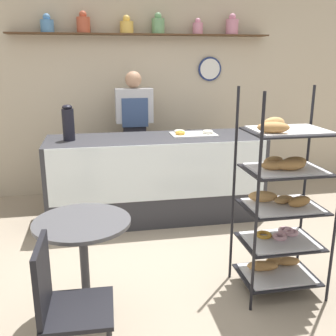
{
  "coord_description": "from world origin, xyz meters",
  "views": [
    {
      "loc": [
        -0.66,
        -3.05,
        1.8
      ],
      "look_at": [
        0.0,
        0.42,
        0.8
      ],
      "focal_mm": 42.0,
      "sensor_mm": 36.0,
      "label": 1
    }
  ],
  "objects_px": {
    "person_worker": "(135,132)",
    "cafe_table": "(83,246)",
    "donut_tray_counter": "(192,133)",
    "pastry_rack": "(280,205)",
    "coffee_carafe": "(68,123)",
    "cafe_chair": "(62,299)"
  },
  "relations": [
    {
      "from": "pastry_rack",
      "to": "cafe_table",
      "type": "xyz_separation_m",
      "value": [
        -1.48,
        -0.09,
        -0.16
      ]
    },
    {
      "from": "coffee_carafe",
      "to": "person_worker",
      "type": "bearing_deg",
      "value": 40.47
    },
    {
      "from": "pastry_rack",
      "to": "person_worker",
      "type": "relative_size",
      "value": 0.97
    },
    {
      "from": "person_worker",
      "to": "donut_tray_counter",
      "type": "xyz_separation_m",
      "value": [
        0.6,
        -0.58,
        0.07
      ]
    },
    {
      "from": "cafe_table",
      "to": "cafe_chair",
      "type": "bearing_deg",
      "value": -100.46
    },
    {
      "from": "cafe_table",
      "to": "coffee_carafe",
      "type": "xyz_separation_m",
      "value": [
        -0.15,
        1.75,
        0.57
      ]
    },
    {
      "from": "person_worker",
      "to": "coffee_carafe",
      "type": "height_order",
      "value": "person_worker"
    },
    {
      "from": "pastry_rack",
      "to": "person_worker",
      "type": "height_order",
      "value": "person_worker"
    },
    {
      "from": "cafe_table",
      "to": "coffee_carafe",
      "type": "distance_m",
      "value": 1.85
    },
    {
      "from": "pastry_rack",
      "to": "cafe_chair",
      "type": "relative_size",
      "value": 1.82
    },
    {
      "from": "cafe_chair",
      "to": "coffee_carafe",
      "type": "xyz_separation_m",
      "value": [
        -0.05,
        2.33,
        0.59
      ]
    },
    {
      "from": "pastry_rack",
      "to": "cafe_table",
      "type": "bearing_deg",
      "value": -176.41
    },
    {
      "from": "pastry_rack",
      "to": "cafe_chair",
      "type": "bearing_deg",
      "value": -157.14
    },
    {
      "from": "person_worker",
      "to": "donut_tray_counter",
      "type": "bearing_deg",
      "value": -43.9
    },
    {
      "from": "coffee_carafe",
      "to": "pastry_rack",
      "type": "bearing_deg",
      "value": -45.54
    },
    {
      "from": "coffee_carafe",
      "to": "donut_tray_counter",
      "type": "height_order",
      "value": "coffee_carafe"
    },
    {
      "from": "person_worker",
      "to": "donut_tray_counter",
      "type": "height_order",
      "value": "person_worker"
    },
    {
      "from": "cafe_table",
      "to": "coffee_carafe",
      "type": "relative_size",
      "value": 1.96
    },
    {
      "from": "person_worker",
      "to": "cafe_table",
      "type": "distance_m",
      "value": 2.51
    },
    {
      "from": "cafe_table",
      "to": "cafe_chair",
      "type": "xyz_separation_m",
      "value": [
        -0.11,
        -0.57,
        -0.02
      ]
    },
    {
      "from": "cafe_chair",
      "to": "person_worker",
      "type": "bearing_deg",
      "value": -11.4
    },
    {
      "from": "pastry_rack",
      "to": "donut_tray_counter",
      "type": "xyz_separation_m",
      "value": [
        -0.26,
        1.74,
        0.24
      ]
    }
  ]
}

